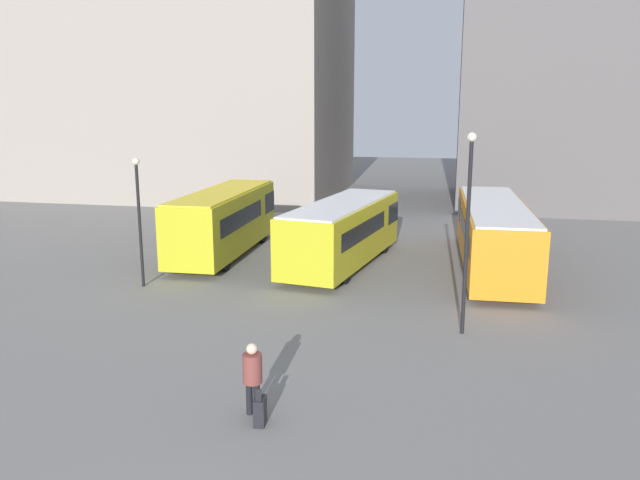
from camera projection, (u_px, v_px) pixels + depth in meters
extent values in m
cube|color=#5B5656|center=(585.00, 33.00, 43.08)|extent=(16.57, 13.86, 23.78)
cube|color=gold|center=(224.00, 221.00, 29.63)|extent=(2.64, 9.42, 2.68)
cube|color=black|center=(248.00, 202.00, 33.24)|extent=(2.51, 1.78, 1.02)
cube|color=black|center=(217.00, 217.00, 28.75)|extent=(2.60, 6.05, 0.80)
cube|color=yellow|center=(223.00, 192.00, 29.33)|extent=(2.44, 9.23, 0.08)
cylinder|color=black|center=(243.00, 231.00, 32.65)|extent=(2.36, 1.15, 1.10)
cylinder|color=black|center=(202.00, 257.00, 27.07)|extent=(2.36, 1.15, 1.10)
cube|color=gold|center=(343.00, 231.00, 27.73)|extent=(4.06, 9.57, 2.47)
cube|color=black|center=(368.00, 211.00, 31.12)|extent=(2.87, 2.12, 0.94)
cube|color=black|center=(336.00, 228.00, 26.91)|extent=(3.55, 6.28, 0.74)
cube|color=white|center=(343.00, 203.00, 27.46)|extent=(3.83, 9.36, 0.08)
cylinder|color=black|center=(362.00, 241.00, 30.56)|extent=(2.62, 1.42, 1.03)
cylinder|color=black|center=(319.00, 268.00, 25.33)|extent=(2.62, 1.42, 1.03)
cube|color=orange|center=(494.00, 234.00, 27.15)|extent=(2.99, 11.64, 2.54)
cube|color=black|center=(485.00, 209.00, 31.64)|extent=(2.70, 2.21, 0.96)
cube|color=black|center=(496.00, 231.00, 26.08)|extent=(2.88, 7.48, 0.76)
cube|color=white|center=(495.00, 204.00, 26.87)|extent=(2.78, 11.40, 0.08)
cylinder|color=black|center=(486.00, 240.00, 30.82)|extent=(2.51, 1.04, 0.95)
cylinder|color=black|center=(501.00, 279.00, 23.93)|extent=(2.51, 1.04, 0.95)
cylinder|color=black|center=(249.00, 398.00, 14.38)|extent=(0.17, 0.17, 0.79)
cylinder|color=black|center=(257.00, 398.00, 14.36)|extent=(0.17, 0.17, 0.79)
cylinder|color=brown|center=(252.00, 368.00, 14.21)|extent=(0.50, 0.50, 0.69)
sphere|color=beige|center=(252.00, 349.00, 14.11)|extent=(0.26, 0.26, 0.26)
cube|color=black|center=(260.00, 411.00, 13.92)|extent=(0.29, 0.45, 0.63)
cube|color=black|center=(258.00, 395.00, 13.68)|extent=(0.13, 0.04, 0.29)
cylinder|color=black|center=(140.00, 226.00, 24.15)|extent=(0.12, 0.12, 4.84)
sphere|color=beige|center=(136.00, 161.00, 23.62)|extent=(0.28, 0.28, 0.28)
cylinder|color=black|center=(467.00, 240.00, 18.94)|extent=(0.12, 0.12, 6.01)
sphere|color=beige|center=(472.00, 137.00, 18.29)|extent=(0.28, 0.28, 0.28)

